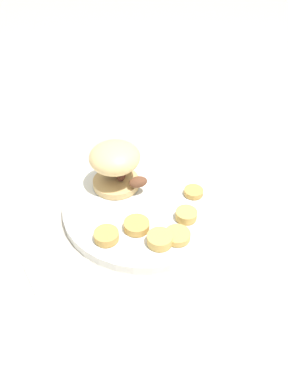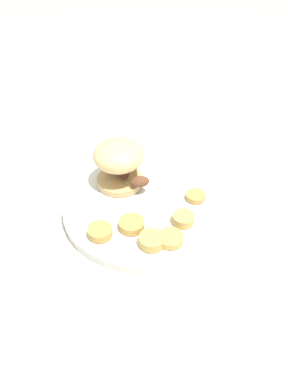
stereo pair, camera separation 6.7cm
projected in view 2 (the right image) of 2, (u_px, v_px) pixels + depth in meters
ground_plane at (144, 210)px, 0.70m from camera, size 4.00×4.00×0.00m
dinner_plate at (144, 206)px, 0.69m from camera, size 0.30×0.30×0.02m
sandwich at (120, 161)px, 0.69m from camera, size 0.11×0.12×0.09m
potato_round_0 at (152, 240)px, 0.60m from camera, size 0.04×0.04×0.02m
potato_round_1 at (183, 219)px, 0.64m from camera, size 0.04×0.04×0.02m
potato_round_2 at (170, 238)px, 0.61m from camera, size 0.04×0.04×0.01m
potato_round_3 at (196, 196)px, 0.69m from camera, size 0.04×0.04×0.01m
potato_round_4 at (100, 232)px, 0.62m from camera, size 0.04×0.04×0.01m
potato_round_5 at (132, 224)px, 0.63m from camera, size 0.04×0.04×0.01m
fork at (27, 273)px, 0.58m from camera, size 0.10×0.14×0.00m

